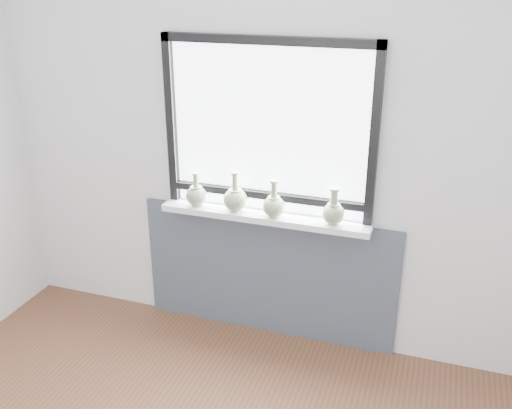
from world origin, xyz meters
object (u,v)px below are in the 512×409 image
(vase_b, at_px, (235,198))
(vase_a, at_px, (196,195))
(vase_c, at_px, (274,205))
(vase_d, at_px, (333,212))
(windowsill, at_px, (264,216))

(vase_b, bearing_deg, vase_a, -179.91)
(vase_a, distance_m, vase_c, 0.52)
(vase_a, distance_m, vase_d, 0.88)
(windowsill, distance_m, vase_a, 0.46)
(windowsill, bearing_deg, vase_b, -175.67)
(vase_b, relative_size, vase_d, 1.12)
(vase_b, height_order, vase_c, vase_b)
(vase_b, bearing_deg, windowsill, 4.33)
(vase_a, height_order, vase_d, vase_d)
(vase_c, bearing_deg, vase_a, 178.53)
(windowsill, xyz_separation_m, vase_b, (-0.19, -0.01, 0.10))
(vase_a, bearing_deg, vase_c, -1.47)
(vase_c, bearing_deg, vase_d, 1.30)
(windowsill, relative_size, vase_a, 6.09)
(vase_a, xyz_separation_m, vase_c, (0.52, -0.01, 0.00))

